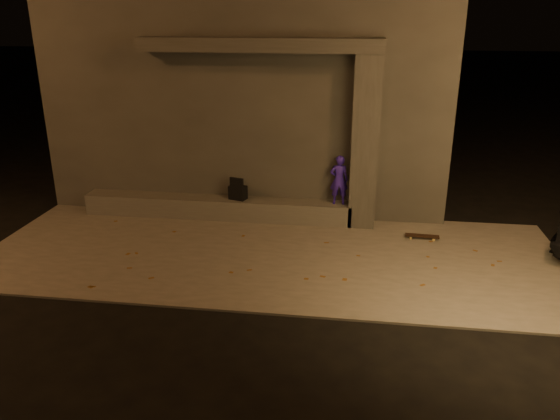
# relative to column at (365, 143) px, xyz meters

# --- Properties ---
(ground) EXTENTS (120.00, 120.00, 0.00)m
(ground) POSITION_rel_column_xyz_m (-1.70, -3.75, -1.84)
(ground) COLOR black
(ground) RESTS_ON ground
(sidewalk) EXTENTS (11.00, 4.40, 0.04)m
(sidewalk) POSITION_rel_column_xyz_m (-1.70, -1.75, -1.82)
(sidewalk) COLOR #635F57
(sidewalk) RESTS_ON ground
(building) EXTENTS (9.00, 5.10, 5.22)m
(building) POSITION_rel_column_xyz_m (-2.70, 2.74, 0.77)
(building) COLOR #3A3834
(building) RESTS_ON ground
(ledge) EXTENTS (6.00, 0.55, 0.45)m
(ledge) POSITION_rel_column_xyz_m (-3.20, 0.00, -1.58)
(ledge) COLOR #53514B
(ledge) RESTS_ON sidewalk
(column) EXTENTS (0.55, 0.55, 3.60)m
(column) POSITION_rel_column_xyz_m (0.00, 0.00, 0.00)
(column) COLOR #3A3834
(column) RESTS_ON sidewalk
(canopy) EXTENTS (5.00, 0.70, 0.28)m
(canopy) POSITION_rel_column_xyz_m (-2.20, 0.05, 1.94)
(canopy) COLOR #3A3834
(canopy) RESTS_ON column
(skateboarder) EXTENTS (0.41, 0.29, 1.08)m
(skateboarder) POSITION_rel_column_xyz_m (-0.50, 0.00, -0.81)
(skateboarder) COLOR #311AAD
(skateboarder) RESTS_ON ledge
(backpack) EXTENTS (0.42, 0.34, 0.52)m
(backpack) POSITION_rel_column_xyz_m (-2.72, 0.00, -1.17)
(backpack) COLOR black
(backpack) RESTS_ON ledge
(skateboard) EXTENTS (0.69, 0.21, 0.07)m
(skateboard) POSITION_rel_column_xyz_m (1.25, -0.65, -1.74)
(skateboard) COLOR black
(skateboard) RESTS_ON sidewalk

